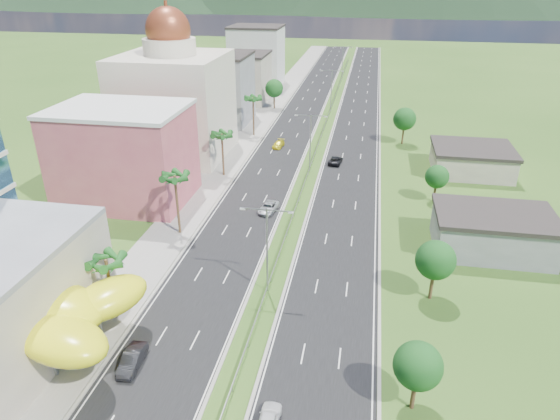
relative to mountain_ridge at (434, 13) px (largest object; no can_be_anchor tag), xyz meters
The scene contains 31 objects.
ground 453.98m from the mountain_ridge, 97.59° to the right, with size 500.00×500.00×0.00m, color #2D5119.
road_left 366.27m from the mountain_ridge, 100.62° to the right, with size 11.00×260.00×0.04m, color black.
road_right 363.81m from the mountain_ridge, 98.30° to the right, with size 11.00×260.00×0.04m, color black.
sidewalk_left 368.14m from the mountain_ridge, 102.07° to the right, with size 7.00×260.00×0.12m, color gray.
median_guardrail 382.74m from the mountain_ridge, 99.02° to the right, with size 0.10×216.06×0.76m.
streetlight_median_b 444.12m from the mountain_ridge, 97.77° to the right, with size 6.04×0.25×11.00m.
streetlight_median_c 404.53m from the mountain_ridge, 98.53° to the right, with size 6.04×0.25×11.00m.
streetlight_median_d 360.10m from the mountain_ridge, 99.59° to the right, with size 6.04×0.25×11.00m.
streetlight_median_e 315.83m from the mountain_ridge, 100.95° to the right, with size 6.04×0.25×11.00m.
lime_canopy 461.02m from the mountain_ridge, 99.99° to the right, with size 18.00×15.00×7.40m.
pink_shophouse 427.23m from the mountain_ridge, 101.89° to the right, with size 20.00×15.00×15.00m, color #B84B5C.
domed_building 404.84m from the mountain_ridge, 102.56° to the right, with size 20.00×20.00×28.70m.
midrise_grey 380.17m from the mountain_ridge, 103.23° to the right, with size 16.00×15.00×16.00m, color slate.
midrise_beige 358.77m from the mountain_ridge, 104.04° to the right, with size 16.00×15.00×13.00m, color #A19785.
midrise_white 336.56m from the mountain_ridge, 104.99° to the right, with size 16.00×15.00×18.00m, color silver.
shed_near 426.21m from the mountain_ridge, 94.31° to the right, with size 15.00×10.00×5.00m, color slate.
shed_far 396.14m from the mountain_ridge, 94.34° to the right, with size 14.00×12.00×4.40m, color #A19785.
palm_tree_b 454.37m from the mountain_ridge, 99.57° to the right, with size 3.60×3.60×8.10m.
palm_tree_c 434.69m from the mountain_ridge, 100.00° to the right, with size 3.60×3.60×9.60m.
palm_tree_d 412.05m from the mountain_ridge, 100.56° to the right, with size 3.60×3.60×8.60m.
palm_tree_e 387.52m from the mountain_ridge, 101.24° to the right, with size 3.60×3.60×9.40m.
leafy_tree_lfar 362.98m from the mountain_ridge, 102.01° to the right, with size 4.90×4.90×8.05m.
leafy_tree_ra 457.15m from the mountain_ridge, 95.52° to the right, with size 4.20×4.20×6.90m.
leafy_tree_rb 439.95m from the mountain_ridge, 95.35° to the right, with size 4.55×4.55×7.47m.
leafy_tree_rc 411.78m from the mountain_ridge, 95.30° to the right, with size 3.85×3.85×6.33m.
leafy_tree_rd 382.35m from the mountain_ridge, 96.31° to the right, with size 4.90×4.90×8.05m.
mountain_ridge is the anchor object (origin of this frame).
car_dark_left 460.01m from the mountain_ridge, 98.80° to the right, with size 1.65×4.72×1.56m, color black.
car_silver_mid_left 423.61m from the mountain_ridge, 98.72° to the right, with size 2.25×4.89×1.36m, color #A9ACB0.
car_yellow_far_left 393.22m from the mountain_ridge, 100.01° to the right, with size 1.84×4.53×1.31m, color gold.
car_dark_far_right 398.99m from the mountain_ridge, 97.99° to the right, with size 2.23×4.83×1.34m, color black.
Camera 1 is at (10.29, -38.46, 34.78)m, focal length 32.00 mm.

